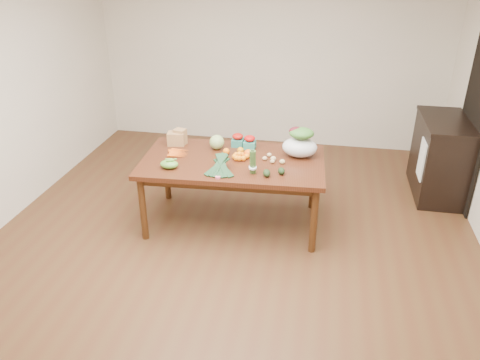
% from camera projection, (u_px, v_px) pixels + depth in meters
% --- Properties ---
extents(floor, '(6.00, 6.00, 0.00)m').
position_uv_depth(floor, '(228.00, 251.00, 4.66)').
color(floor, '#4F331B').
rests_on(floor, ground).
extents(room_walls, '(5.02, 6.02, 2.70)m').
position_uv_depth(room_walls, '(226.00, 123.00, 4.05)').
color(room_walls, beige).
rests_on(room_walls, floor).
extents(dining_table, '(1.92, 1.14, 0.75)m').
position_uv_depth(dining_table, '(233.00, 192.00, 4.99)').
color(dining_table, '#461F10').
rests_on(dining_table, floor).
extents(doorway_dark, '(0.02, 1.00, 2.10)m').
position_uv_depth(doorway_dark, '(476.00, 115.00, 5.18)').
color(doorway_dark, black).
rests_on(doorway_dark, floor).
extents(cabinet, '(0.52, 1.02, 0.94)m').
position_uv_depth(cabinet, '(439.00, 157.00, 5.57)').
color(cabinet, black).
rests_on(cabinet, floor).
extents(dish_towel, '(0.02, 0.28, 0.45)m').
position_uv_depth(dish_towel, '(422.00, 159.00, 5.32)').
color(dish_towel, white).
rests_on(dish_towel, cabinet).
extents(paper_bag, '(0.26, 0.22, 0.17)m').
position_uv_depth(paper_bag, '(176.00, 137.00, 5.15)').
color(paper_bag, '#A46E49').
rests_on(paper_bag, dining_table).
extents(cabbage, '(0.16, 0.16, 0.16)m').
position_uv_depth(cabbage, '(217.00, 142.00, 5.04)').
color(cabbage, '#9EBD6D').
rests_on(cabbage, dining_table).
extents(strawberry_basket_a, '(0.13, 0.13, 0.11)m').
position_uv_depth(strawberry_basket_a, '(238.00, 141.00, 5.13)').
color(strawberry_basket_a, '#AE1C0B').
rests_on(strawberry_basket_a, dining_table).
extents(strawberry_basket_b, '(0.13, 0.13, 0.11)m').
position_uv_depth(strawberry_basket_b, '(250.00, 143.00, 5.07)').
color(strawberry_basket_b, red).
rests_on(strawberry_basket_b, dining_table).
extents(orange_a, '(0.07, 0.07, 0.07)m').
position_uv_depth(orange_a, '(226.00, 151.00, 4.93)').
color(orange_a, orange).
rests_on(orange_a, dining_table).
extents(orange_b, '(0.07, 0.07, 0.07)m').
position_uv_depth(orange_b, '(241.00, 150.00, 4.96)').
color(orange_b, orange).
rests_on(orange_b, dining_table).
extents(orange_c, '(0.09, 0.09, 0.09)m').
position_uv_depth(orange_c, '(248.00, 153.00, 4.86)').
color(orange_c, orange).
rests_on(orange_c, dining_table).
extents(mandarin_cluster, '(0.19, 0.19, 0.09)m').
position_uv_depth(mandarin_cluster, '(239.00, 156.00, 4.81)').
color(mandarin_cluster, orange).
rests_on(mandarin_cluster, dining_table).
extents(carrots, '(0.23, 0.23, 0.03)m').
position_uv_depth(carrots, '(178.00, 153.00, 4.95)').
color(carrots, orange).
rests_on(carrots, dining_table).
extents(snap_pea_bag, '(0.18, 0.14, 0.08)m').
position_uv_depth(snap_pea_bag, '(169.00, 164.00, 4.63)').
color(snap_pea_bag, '#569F36').
rests_on(snap_pea_bag, dining_table).
extents(kale_bunch, '(0.34, 0.42, 0.16)m').
position_uv_depth(kale_bunch, '(220.00, 166.00, 4.49)').
color(kale_bunch, black).
rests_on(kale_bunch, dining_table).
extents(asparagus_bundle, '(0.09, 0.12, 0.26)m').
position_uv_depth(asparagus_bundle, '(253.00, 162.00, 4.48)').
color(asparagus_bundle, '#56873E').
rests_on(asparagus_bundle, dining_table).
extents(potato_a, '(0.05, 0.04, 0.04)m').
position_uv_depth(potato_a, '(265.00, 158.00, 4.80)').
color(potato_a, tan).
rests_on(potato_a, dining_table).
extents(potato_b, '(0.05, 0.04, 0.04)m').
position_uv_depth(potato_b, '(272.00, 161.00, 4.74)').
color(potato_b, tan).
rests_on(potato_b, dining_table).
extents(potato_c, '(0.06, 0.05, 0.05)m').
position_uv_depth(potato_c, '(273.00, 159.00, 4.79)').
color(potato_c, '#D9BF7D').
rests_on(potato_c, dining_table).
extents(potato_d, '(0.05, 0.04, 0.04)m').
position_uv_depth(potato_d, '(269.00, 155.00, 4.88)').
color(potato_d, '#DBBE7E').
rests_on(potato_d, dining_table).
extents(potato_e, '(0.06, 0.05, 0.05)m').
position_uv_depth(potato_e, '(282.00, 162.00, 4.72)').
color(potato_e, '#CDBE76').
rests_on(potato_e, dining_table).
extents(avocado_a, '(0.10, 0.12, 0.07)m').
position_uv_depth(avocado_a, '(267.00, 173.00, 4.47)').
color(avocado_a, black).
rests_on(avocado_a, dining_table).
extents(avocado_b, '(0.09, 0.11, 0.07)m').
position_uv_depth(avocado_b, '(281.00, 171.00, 4.51)').
color(avocado_b, black).
rests_on(avocado_b, dining_table).
extents(salad_bag, '(0.38, 0.29, 0.28)m').
position_uv_depth(salad_bag, '(300.00, 144.00, 4.84)').
color(salad_bag, silver).
rests_on(salad_bag, dining_table).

